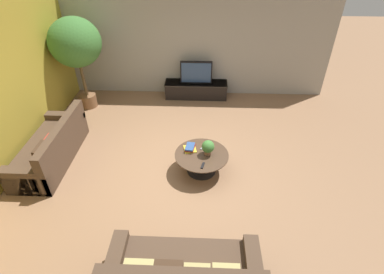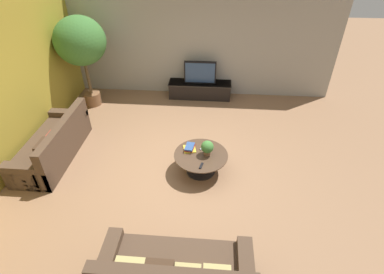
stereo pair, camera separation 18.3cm
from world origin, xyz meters
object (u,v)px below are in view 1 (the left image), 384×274
object	(u,v)px
coffee_table	(202,159)
couch_by_wall	(52,148)
television	(196,72)
potted_palm_tall	(76,45)
potted_plant_tabletop	(208,147)
media_console	(196,89)

from	to	relation	value
coffee_table	couch_by_wall	distance (m)	3.02
television	couch_by_wall	world-z (taller)	television
coffee_table	potted_palm_tall	xyz separation A→B (m)	(-3.02, 2.42, 1.35)
coffee_table	potted_plant_tabletop	distance (m)	0.32
television	couch_by_wall	size ratio (longest dim) A/B	0.41
television	coffee_table	world-z (taller)	television
potted_plant_tabletop	television	bearing A→B (deg)	95.90
television	potted_palm_tall	world-z (taller)	potted_palm_tall
coffee_table	potted_plant_tabletop	world-z (taller)	potted_plant_tabletop
coffee_table	potted_plant_tabletop	size ratio (longest dim) A/B	3.38
media_console	potted_plant_tabletop	distance (m)	3.09
media_console	potted_plant_tabletop	bearing A→B (deg)	-84.10
couch_by_wall	television	bearing A→B (deg)	135.29
coffee_table	potted_plant_tabletop	bearing A→B (deg)	4.28
television	potted_plant_tabletop	world-z (taller)	television
couch_by_wall	potted_plant_tabletop	size ratio (longest dim) A/B	6.77
couch_by_wall	potted_palm_tall	bearing A→B (deg)	-179.91
television	potted_palm_tall	size ratio (longest dim) A/B	0.37
television	potted_plant_tabletop	distance (m)	3.07
media_console	potted_palm_tall	world-z (taller)	potted_palm_tall
media_console	couch_by_wall	size ratio (longest dim) A/B	0.83
media_console	potted_plant_tabletop	size ratio (longest dim) A/B	5.61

